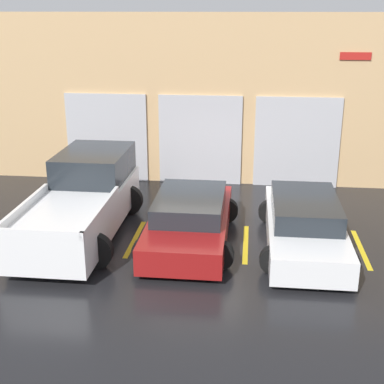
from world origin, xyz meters
name	(u,v)px	position (x,y,z in m)	size (l,w,h in m)	color
ground_plane	(197,216)	(0.00, 0.00, 0.00)	(28.00, 28.00, 0.00)	black
shophouse_building	(207,101)	(-0.01, 3.29, 2.59)	(15.82, 0.68, 5.27)	tan
pickup_truck	(83,200)	(-2.72, -1.32, 0.84)	(2.46, 5.23, 1.82)	white
sedan_white	(304,224)	(2.72, -1.63, 0.57)	(2.11, 4.59, 1.19)	white
sedan_side	(190,220)	(0.00, -1.64, 0.56)	(2.25, 4.38, 1.16)	maroon
parking_stripe_far_left	(29,234)	(-4.07, -1.66, 0.00)	(0.12, 2.20, 0.01)	gold
parking_stripe_left	(135,239)	(-1.36, -1.66, 0.00)	(0.12, 2.20, 0.01)	gold
parking_stripe_centre	(246,244)	(1.36, -1.66, 0.00)	(0.12, 2.20, 0.01)	gold
parking_stripe_right	(361,249)	(4.07, -1.66, 0.00)	(0.12, 2.20, 0.01)	gold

